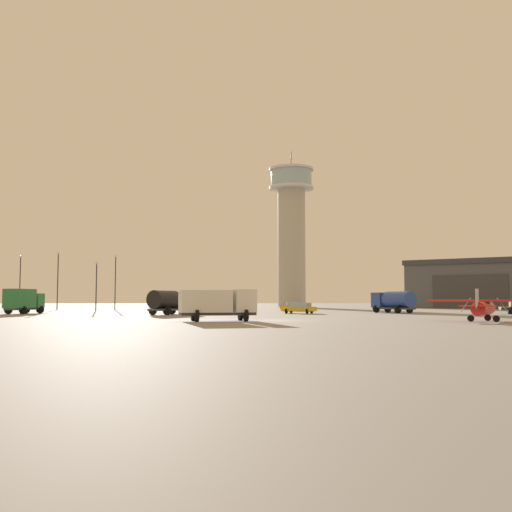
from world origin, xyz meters
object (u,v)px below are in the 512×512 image
object	(u,v)px
truck_fuel_tanker_blue	(394,301)
light_post_north	(58,276)
truck_box_green	(23,300)
truck_fuel_tanker_black	(169,301)
light_post_west	(20,277)
light_post_east	(115,277)
control_tower	(291,228)
car_orange	(293,306)
truck_box_white	(217,303)
light_post_centre	(96,281)
airplane_red	(483,307)
car_yellow	(299,308)

from	to	relation	value
truck_fuel_tanker_blue	light_post_north	xyz separation A→B (m)	(-50.76, 22.33, 4.14)
truck_box_green	truck_fuel_tanker_black	world-z (taller)	truck_box_green
truck_fuel_tanker_black	light_post_west	xyz separation A→B (m)	(-29.56, 34.30, 4.01)
truck_fuel_tanker_blue	light_post_east	distance (m)	49.92
control_tower	car_orange	world-z (taller)	control_tower
truck_box_white	light_post_east	size ratio (longest dim) A/B	0.69
truck_box_white	light_post_west	bearing A→B (deg)	111.31
truck_fuel_tanker_black	light_post_west	size ratio (longest dim) A/B	0.65
control_tower	car_orange	size ratio (longest dim) A/B	8.50
car_orange	truck_box_white	bearing A→B (deg)	78.36
light_post_west	car_orange	bearing A→B (deg)	-16.00
light_post_east	light_post_centre	distance (m)	12.06
truck_fuel_tanker_black	light_post_north	world-z (taller)	light_post_north
light_post_west	light_post_centre	world-z (taller)	light_post_west
truck_fuel_tanker_black	light_post_north	size ratio (longest dim) A/B	0.64
control_tower	airplane_red	xyz separation A→B (m)	(6.86, -81.97, -16.62)
control_tower	light_post_north	world-z (taller)	control_tower
car_orange	light_post_east	size ratio (longest dim) A/B	0.43
car_orange	light_post_east	xyz separation A→B (m)	(-30.05, 13.11, 4.93)
control_tower	car_yellow	world-z (taller)	control_tower
truck_fuel_tanker_blue	light_post_west	xyz separation A→B (m)	(-58.64, 26.96, 4.00)
control_tower	airplane_red	world-z (taller)	control_tower
car_yellow	light_post_centre	world-z (taller)	light_post_centre
car_orange	light_post_north	distance (m)	40.10
light_post_east	light_post_north	size ratio (longest dim) A/B	0.98
truck_fuel_tanker_blue	truck_fuel_tanker_black	world-z (taller)	truck_fuel_tanker_black
airplane_red	light_post_east	xyz separation A→B (m)	(-40.89, 56.49, 4.43)
light_post_west	light_post_centre	size ratio (longest dim) A/B	1.25
light_post_west	truck_box_white	bearing A→B (deg)	-56.73
car_yellow	light_post_east	bearing A→B (deg)	-17.80
control_tower	car_orange	bearing A→B (deg)	-95.89
light_post_north	light_post_centre	world-z (taller)	light_post_north
airplane_red	truck_fuel_tanker_blue	xyz separation A→B (m)	(1.12, 29.81, 0.40)
car_orange	light_post_west	world-z (taller)	light_post_west
control_tower	truck_fuel_tanker_blue	bearing A→B (deg)	-81.31
airplane_red	light_post_west	bearing A→B (deg)	77.89
light_post_west	light_post_north	bearing A→B (deg)	-30.43
airplane_red	light_post_north	xyz separation A→B (m)	(-49.64, 52.14, 4.54)
light_post_east	light_post_west	bearing A→B (deg)	179.03
truck_fuel_tanker_blue	car_orange	bearing A→B (deg)	16.16
car_orange	light_post_north	world-z (taller)	light_post_north
airplane_red	light_post_east	world-z (taller)	light_post_east
airplane_red	light_post_north	distance (m)	72.13
light_post_east	light_post_north	distance (m)	9.77
car_orange	airplane_red	bearing A→B (deg)	107.33
truck_box_green	truck_fuel_tanker_blue	bearing A→B (deg)	-74.28
truck_fuel_tanker_blue	light_post_north	bearing A→B (deg)	41.05
car_yellow	light_post_centre	bearing A→B (deg)	-2.68
truck_box_green	truck_fuel_tanker_black	xyz separation A→B (m)	(18.71, -5.12, -0.08)
control_tower	truck_fuel_tanker_black	size ratio (longest dim) A/B	5.63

